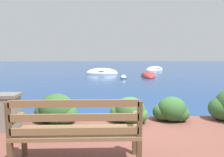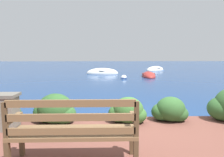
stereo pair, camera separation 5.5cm
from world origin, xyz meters
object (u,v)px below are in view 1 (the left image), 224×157
(rowboat_far, at_px, (154,70))
(mooring_buoy, at_px, (124,78))
(rowboat_nearest, at_px, (148,76))
(park_bench, at_px, (77,130))
(rowboat_mid, at_px, (102,73))

(rowboat_far, bearing_deg, mooring_buoy, 20.90)
(rowboat_far, xyz_separation_m, mooring_buoy, (-3.69, -6.41, 0.00))
(rowboat_nearest, bearing_deg, rowboat_far, -13.52)
(park_bench, distance_m, rowboat_far, 18.01)
(rowboat_nearest, xyz_separation_m, mooring_buoy, (-1.94, -1.21, 0.01))
(park_bench, xyz_separation_m, mooring_buoy, (1.60, 10.79, -0.64))
(rowboat_nearest, xyz_separation_m, rowboat_far, (1.75, 5.20, 0.01))
(mooring_buoy, bearing_deg, park_bench, -98.45)
(rowboat_mid, bearing_deg, mooring_buoy, 117.76)
(park_bench, xyz_separation_m, rowboat_mid, (0.09, 14.04, -0.63))
(rowboat_mid, relative_size, mooring_buoy, 6.09)
(park_bench, bearing_deg, rowboat_far, 69.84)
(mooring_buoy, bearing_deg, rowboat_nearest, 32.02)
(rowboat_nearest, relative_size, rowboat_far, 1.04)
(rowboat_far, relative_size, mooring_buoy, 5.60)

